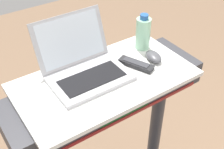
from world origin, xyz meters
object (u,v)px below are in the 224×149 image
laptop (84,65)px  tv_remote (136,64)px  computer_mouse (154,57)px  water_bottle (143,33)px

laptop → tv_remote: (0.22, -0.08, -0.04)m
laptop → tv_remote: laptop is taller
laptop → computer_mouse: 0.33m
water_bottle → tv_remote: size_ratio=1.05×
laptop → water_bottle: bearing=0.5°
laptop → tv_remote: bearing=-24.0°
water_bottle → tv_remote: (-0.12, -0.11, -0.07)m
computer_mouse → tv_remote: computer_mouse is taller
tv_remote → laptop: bearing=159.7°
laptop → computer_mouse: size_ratio=3.25×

